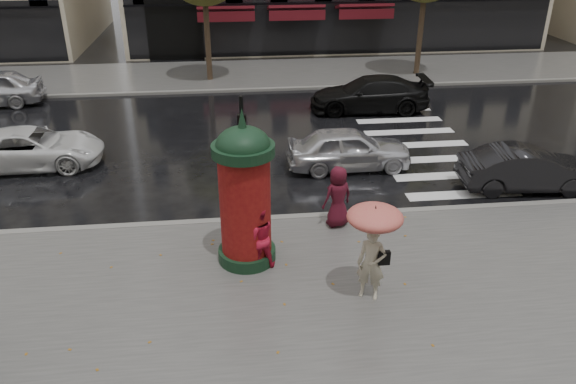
{
  "coord_description": "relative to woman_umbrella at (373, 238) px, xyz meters",
  "views": [
    {
      "loc": [
        -1.16,
        -10.87,
        7.88
      ],
      "look_at": [
        0.22,
        1.5,
        1.65
      ],
      "focal_mm": 35.0,
      "sensor_mm": 36.0,
      "label": 1
    }
  ],
  "objects": [
    {
      "name": "ground",
      "position": [
        -1.8,
        0.86,
        -1.65
      ],
      "size": [
        160.0,
        160.0,
        0.0
      ],
      "primitive_type": "plane",
      "color": "black",
      "rests_on": "ground"
    },
    {
      "name": "near_sidewalk",
      "position": [
        -1.8,
        0.36,
        -1.59
      ],
      "size": [
        90.0,
        7.0,
        0.12
      ],
      "primitive_type": "cube",
      "color": "#474744",
      "rests_on": "ground"
    },
    {
      "name": "far_sidewalk",
      "position": [
        -1.8,
        19.86,
        -1.59
      ],
      "size": [
        90.0,
        6.0,
        0.12
      ],
      "primitive_type": "cube",
      "color": "#474744",
      "rests_on": "ground"
    },
    {
      "name": "near_kerb",
      "position": [
        -1.8,
        3.86,
        -1.58
      ],
      "size": [
        90.0,
        0.25,
        0.14
      ],
      "primitive_type": "cube",
      "color": "slate",
      "rests_on": "ground"
    },
    {
      "name": "far_kerb",
      "position": [
        -1.8,
        16.86,
        -1.58
      ],
      "size": [
        90.0,
        0.25,
        0.14
      ],
      "primitive_type": "cube",
      "color": "slate",
      "rests_on": "ground"
    },
    {
      "name": "zebra_crossing",
      "position": [
        4.2,
        10.46,
        -1.64
      ],
      "size": [
        3.6,
        11.75,
        0.01
      ],
      "primitive_type": "cube",
      "color": "silver",
      "rests_on": "ground"
    },
    {
      "name": "woman_umbrella",
      "position": [
        0.0,
        0.0,
        0.0
      ],
      "size": [
        1.2,
        1.2,
        2.32
      ],
      "color": "#BDB49B",
      "rests_on": "near_sidewalk"
    },
    {
      "name": "woman_red",
      "position": [
        -2.38,
        1.48,
        -0.71
      ],
      "size": [
        0.87,
        0.73,
        1.63
      ],
      "primitive_type": "imported",
      "rotation": [
        0.0,
        0.0,
        3.29
      ],
      "color": "red",
      "rests_on": "near_sidewalk"
    },
    {
      "name": "man_burgundy",
      "position": [
        -0.12,
        3.26,
        -0.66
      ],
      "size": [
        0.99,
        0.82,
        1.73
      ],
      "primitive_type": "imported",
      "rotation": [
        0.0,
        0.0,
        3.52
      ],
      "color": "#480E1C",
      "rests_on": "near_sidewalk"
    },
    {
      "name": "morris_column",
      "position": [
        -2.66,
        1.82,
        0.35
      ],
      "size": [
        1.46,
        1.46,
        3.92
      ],
      "color": "black",
      "rests_on": "near_sidewalk"
    },
    {
      "name": "traffic_light",
      "position": [
        -2.62,
        3.59,
        0.67
      ],
      "size": [
        0.23,
        0.34,
        3.63
      ],
      "color": "black",
      "rests_on": "near_sidewalk"
    },
    {
      "name": "car_silver",
      "position": [
        1.04,
        7.27,
        -0.93
      ],
      "size": [
        4.2,
        1.71,
        1.43
      ],
      "primitive_type": "imported",
      "rotation": [
        0.0,
        0.0,
        1.58
      ],
      "color": "silver",
      "rests_on": "ground"
    },
    {
      "name": "car_darkgrey",
      "position": [
        6.24,
        5.06,
        -0.97
      ],
      "size": [
        4.23,
        1.78,
        1.36
      ],
      "primitive_type": "imported",
      "rotation": [
        0.0,
        0.0,
        1.49
      ],
      "color": "black",
      "rests_on": "ground"
    },
    {
      "name": "car_white",
      "position": [
        -9.71,
        8.64,
        -0.98
      ],
      "size": [
        4.84,
        2.32,
        1.33
      ],
      "primitive_type": "imported",
      "rotation": [
        0.0,
        0.0,
        1.59
      ],
      "color": "white",
      "rests_on": "ground"
    },
    {
      "name": "car_black",
      "position": [
        3.22,
        13.29,
        -0.9
      ],
      "size": [
        5.26,
        2.4,
        1.49
      ],
      "primitive_type": "imported",
      "rotation": [
        0.0,
        0.0,
        -1.63
      ],
      "color": "black",
      "rests_on": "ground"
    }
  ]
}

